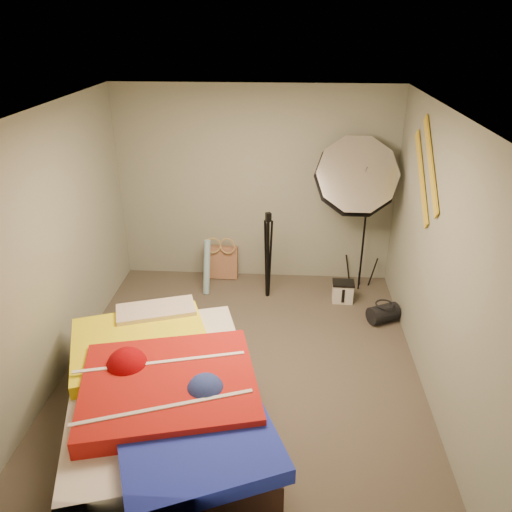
# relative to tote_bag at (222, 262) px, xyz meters

# --- Properties ---
(floor) EXTENTS (4.00, 4.00, 0.00)m
(floor) POSITION_rel_tote_bag_xyz_m (0.45, -1.90, -0.22)
(floor) COLOR brown
(floor) RESTS_ON ground
(ceiling) EXTENTS (4.00, 4.00, 0.00)m
(ceiling) POSITION_rel_tote_bag_xyz_m (0.45, -1.90, 2.28)
(ceiling) COLOR silver
(ceiling) RESTS_ON wall_back
(wall_back) EXTENTS (3.50, 0.00, 3.50)m
(wall_back) POSITION_rel_tote_bag_xyz_m (0.45, 0.10, 1.03)
(wall_back) COLOR gray
(wall_back) RESTS_ON floor
(wall_front) EXTENTS (3.50, 0.00, 3.50)m
(wall_front) POSITION_rel_tote_bag_xyz_m (0.45, -3.90, 1.03)
(wall_front) COLOR gray
(wall_front) RESTS_ON floor
(wall_left) EXTENTS (0.00, 4.00, 4.00)m
(wall_left) POSITION_rel_tote_bag_xyz_m (-1.30, -1.90, 1.03)
(wall_left) COLOR gray
(wall_left) RESTS_ON floor
(wall_right) EXTENTS (0.00, 4.00, 4.00)m
(wall_right) POSITION_rel_tote_bag_xyz_m (2.20, -1.90, 1.03)
(wall_right) COLOR gray
(wall_right) RESTS_ON floor
(tote_bag) EXTENTS (0.44, 0.20, 0.45)m
(tote_bag) POSITION_rel_tote_bag_xyz_m (0.00, 0.00, 0.00)
(tote_bag) COLOR #AE7859
(tote_bag) RESTS_ON floor
(wrapping_roll) EXTENTS (0.12, 0.21, 0.70)m
(wrapping_roll) POSITION_rel_tote_bag_xyz_m (-0.13, -0.42, 0.13)
(wrapping_roll) COLOR teal
(wrapping_roll) RESTS_ON floor
(camera_case) EXTENTS (0.25, 0.18, 0.25)m
(camera_case) POSITION_rel_tote_bag_xyz_m (1.57, -0.55, -0.09)
(camera_case) COLOR silver
(camera_case) RESTS_ON floor
(duffel_bag) EXTENTS (0.40, 0.34, 0.21)m
(duffel_bag) POSITION_rel_tote_bag_xyz_m (2.00, -0.98, -0.11)
(duffel_bag) COLOR black
(duffel_bag) RESTS_ON floor
(wall_stripe_upper) EXTENTS (0.02, 0.91, 0.78)m
(wall_stripe_upper) POSITION_rel_tote_bag_xyz_m (2.18, -1.30, 1.73)
(wall_stripe_upper) COLOR gold
(wall_stripe_upper) RESTS_ON wall_right
(wall_stripe_lower) EXTENTS (0.02, 0.91, 0.78)m
(wall_stripe_lower) POSITION_rel_tote_bag_xyz_m (2.18, -1.05, 1.53)
(wall_stripe_lower) COLOR gold
(wall_stripe_lower) RESTS_ON wall_right
(bed) EXTENTS (2.12, 2.55, 0.63)m
(bed) POSITION_rel_tote_bag_xyz_m (-0.12, -2.75, 0.10)
(bed) COLOR #452A23
(bed) RESTS_ON floor
(photo_umbrella) EXTENTS (1.21, 0.92, 2.08)m
(photo_umbrella) POSITION_rel_tote_bag_xyz_m (1.65, -0.24, 1.27)
(photo_umbrella) COLOR black
(photo_umbrella) RESTS_ON floor
(camera_tripod) EXTENTS (0.08, 0.08, 1.12)m
(camera_tripod) POSITION_rel_tote_bag_xyz_m (0.64, -0.48, 0.42)
(camera_tripod) COLOR black
(camera_tripod) RESTS_ON floor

